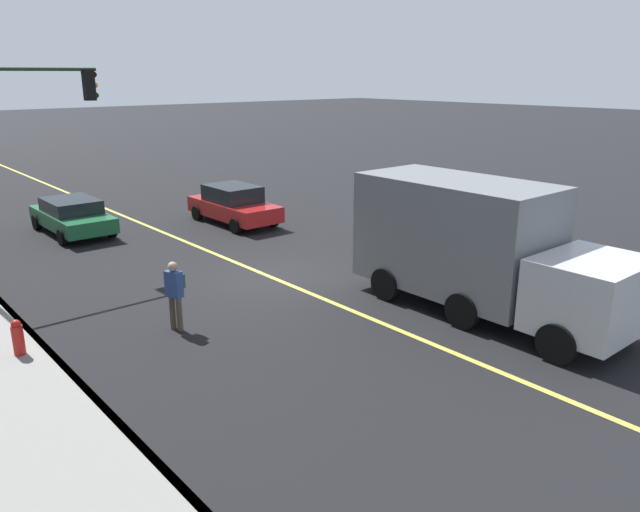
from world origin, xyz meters
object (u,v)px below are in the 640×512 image
Objects in this scene: traffic_light_mast at (8,132)px; fire_hydrant at (18,341)px; truck_gray at (477,245)px; pedestrian_with_backpack at (175,290)px; car_green at (72,215)px; car_red at (234,204)px.

traffic_light_mast reaches higher than fire_hydrant.
pedestrian_with_backpack is (3.81, 6.48, -0.74)m from truck_gray.
truck_gray is 7.72× the size of fire_hydrant.
car_green is 11.27m from fire_hydrant.
car_red is at bearing -114.71° from car_green.
traffic_light_mast is 7.10m from fire_hydrant.
car_red is 2.61× the size of pedestrian_with_backpack.
traffic_light_mast is at bearing 147.19° from car_green.
traffic_light_mast is at bearing 102.96° from car_red.
pedestrian_with_backpack is (-8.33, 6.95, 0.21)m from car_red.
pedestrian_with_backpack reaches higher than car_red.
car_green is (2.58, 5.62, -0.07)m from car_red.
car_green is at bearing 65.29° from car_red.
traffic_light_mast is (6.36, 1.60, 3.33)m from pedestrian_with_backpack.
traffic_light_mast reaches higher than truck_gray.
car_green is 6.51m from traffic_light_mast.
truck_gray reaches higher than pedestrian_with_backpack.
pedestrian_with_backpack is (-10.91, 1.34, 0.29)m from car_green.
car_green is at bearing -32.81° from traffic_light_mast.
car_green is 4.81× the size of fire_hydrant.
pedestrian_with_backpack is at bearing 140.15° from car_red.
truck_gray is 1.15× the size of traffic_light_mast.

